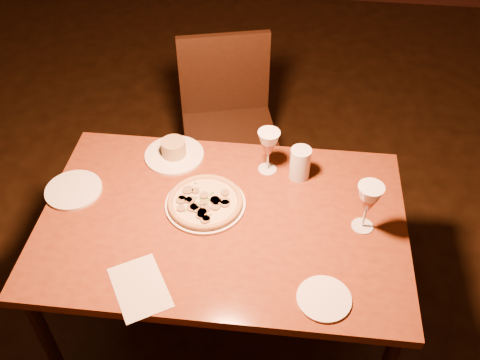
# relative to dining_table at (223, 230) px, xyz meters

# --- Properties ---
(floor) EXTENTS (7.00, 7.00, 0.00)m
(floor) POSITION_rel_dining_table_xyz_m (-0.18, -0.10, -0.66)
(floor) COLOR black
(floor) RESTS_ON ground
(dining_table) EXTENTS (1.36, 0.89, 0.72)m
(dining_table) POSITION_rel_dining_table_xyz_m (0.00, 0.00, 0.00)
(dining_table) COLOR brown
(dining_table) RESTS_ON floor
(chair_far) EXTENTS (0.56, 0.56, 0.94)m
(chair_far) POSITION_rel_dining_table_xyz_m (-0.10, 0.82, -0.13)
(chair_far) COLOR black
(chair_far) RESTS_ON floor
(pizza_plate) EXTENTS (0.30, 0.30, 0.03)m
(pizza_plate) POSITION_rel_dining_table_xyz_m (-0.07, 0.06, 0.08)
(pizza_plate) COLOR white
(pizza_plate) RESTS_ON dining_table
(ramekin_saucer) EXTENTS (0.24, 0.24, 0.08)m
(ramekin_saucer) POSITION_rel_dining_table_xyz_m (-0.25, 0.32, 0.09)
(ramekin_saucer) COLOR white
(ramekin_saucer) RESTS_ON dining_table
(wine_glass_far) EXTENTS (0.09, 0.09, 0.19)m
(wine_glass_far) POSITION_rel_dining_table_xyz_m (0.14, 0.28, 0.16)
(wine_glass_far) COLOR #A25A43
(wine_glass_far) RESTS_ON dining_table
(wine_glass_right) EXTENTS (0.09, 0.09, 0.20)m
(wine_glass_right) POSITION_rel_dining_table_xyz_m (0.51, 0.03, 0.16)
(wine_glass_right) COLOR #A25A43
(wine_glass_right) RESTS_ON dining_table
(water_tumbler) EXTENTS (0.08, 0.08, 0.14)m
(water_tumbler) POSITION_rel_dining_table_xyz_m (0.27, 0.26, 0.13)
(water_tumbler) COLOR silver
(water_tumbler) RESTS_ON dining_table
(side_plate_left) EXTENTS (0.22, 0.22, 0.01)m
(side_plate_left) POSITION_rel_dining_table_xyz_m (-0.59, 0.07, 0.07)
(side_plate_left) COLOR white
(side_plate_left) RESTS_ON dining_table
(side_plate_near) EXTENTS (0.18, 0.18, 0.01)m
(side_plate_near) POSITION_rel_dining_table_xyz_m (0.38, -0.30, 0.07)
(side_plate_near) COLOR white
(side_plate_near) RESTS_ON dining_table
(menu_card) EXTENTS (0.26, 0.28, 0.00)m
(menu_card) POSITION_rel_dining_table_xyz_m (-0.22, -0.33, 0.06)
(menu_card) COLOR beige
(menu_card) RESTS_ON dining_table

